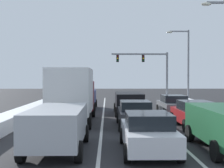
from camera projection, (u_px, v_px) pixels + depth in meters
ground_plane at (130, 123)px, 19.34m from camera, size 120.00×120.00×0.00m
lane_stripe_between_right_lane_and_center_lane at (149, 116)px, 23.10m from camera, size 0.14×41.04×0.01m
lane_stripe_between_center_lane_and_left_lane at (103, 116)px, 23.04m from camera, size 0.14×41.04×0.01m
snow_bank_right_shoulder at (220, 113)px, 23.18m from camera, size 1.93×41.04×0.46m
snow_bank_left_shoulder at (31, 111)px, 22.95m from camera, size 1.31×41.04×0.74m
sedan_red_right_lane_second at (194, 114)px, 17.86m from camera, size 2.00×4.50×1.51m
sedan_gray_right_lane_third at (173, 105)px, 23.66m from camera, size 2.00×4.50×1.51m
sedan_white_center_lane_nearest at (148, 132)px, 11.88m from camera, size 2.00×4.50×1.51m
sedan_charcoal_center_lane_second at (135, 114)px, 17.87m from camera, size 2.00×4.50×1.51m
suv_black_center_lane_third at (128, 101)px, 23.98m from camera, size 2.16×4.90×1.67m
suv_silver_left_lane_nearest at (58, 125)px, 12.07m from camera, size 2.16×4.90×1.67m
box_truck_left_lane_second at (73, 93)px, 19.46m from camera, size 2.53×7.20×3.36m
suv_navy_left_lane_third at (84, 98)px, 28.21m from camera, size 2.16×4.90×1.67m
traffic_light_gantry at (150, 65)px, 41.68m from camera, size 7.54×0.47×6.20m
street_lamp_right_mid at (185, 59)px, 36.14m from camera, size 2.66×0.36×8.31m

